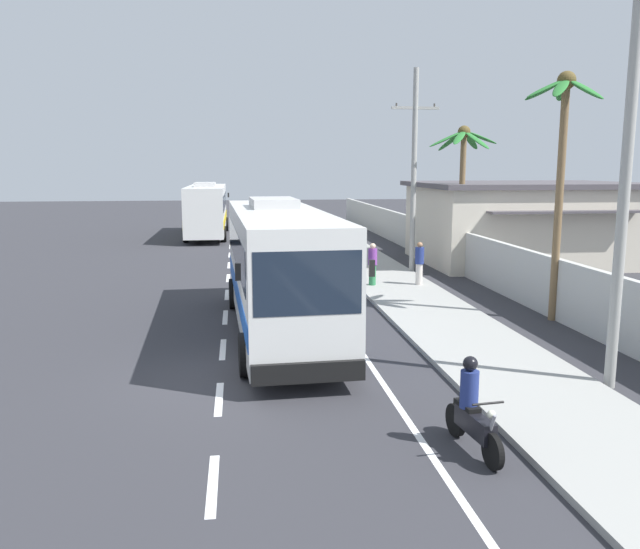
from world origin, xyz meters
TOP-DOWN VIEW (x-y plane):
  - ground_plane at (0.00, 0.00)m, footprint 160.00×160.00m
  - sidewalk_kerb at (6.80, 10.00)m, footprint 3.20×90.00m
  - lane_markings at (2.26, 14.47)m, footprint 3.82×71.00m
  - boundary_wall at (10.60, 14.00)m, footprint 0.24×60.00m
  - coach_bus_foreground at (1.64, 4.14)m, footprint 3.25×11.55m
  - coach_bus_far_lane at (-1.65, 30.74)m, footprint 2.96×11.27m
  - motorcycle_beside_bus at (4.37, 13.53)m, footprint 0.56×1.96m
  - motorcycle_trailing at (4.42, -4.38)m, footprint 0.56×1.96m
  - pedestrian_near_kerb at (5.81, 10.45)m, footprint 0.36×0.36m
  - pedestrian_midwalk at (6.12, 14.92)m, footprint 0.36×0.36m
  - pedestrian_far_walk at (7.71, 10.31)m, footprint 0.36×0.36m
  - utility_pole_nearest at (8.64, -1.70)m, footprint 2.20×0.24m
  - utility_pole_mid at (8.38, 13.84)m, footprint 2.16×0.24m
  - palm_nearest at (10.56, 13.55)m, footprint 3.38×3.06m
  - palm_second at (10.40, 4.45)m, footprint 2.63×2.48m
  - roadside_building at (14.94, 16.53)m, footprint 10.84×8.80m

SIDE VIEW (x-z plane):
  - ground_plane at x=0.00m, z-range 0.00..0.00m
  - lane_markings at x=2.26m, z-range 0.00..0.01m
  - sidewalk_kerb at x=6.80m, z-range 0.00..0.14m
  - motorcycle_beside_bus at x=4.37m, z-range -0.15..1.46m
  - motorcycle_trailing at x=4.42m, z-range -0.16..1.49m
  - pedestrian_midwalk at x=6.12m, z-range 0.17..1.73m
  - boundary_wall at x=10.60m, z-range 0.00..1.97m
  - pedestrian_near_kerb at x=5.81m, z-range 0.18..1.88m
  - pedestrian_far_walk at x=7.71m, z-range 0.18..1.91m
  - coach_bus_far_lane at x=-1.65m, z-range 0.08..3.89m
  - coach_bus_foreground at x=1.64m, z-range 0.08..3.97m
  - roadside_building at x=14.94m, z-range 0.02..4.09m
  - utility_pole_mid at x=8.38m, z-range 0.17..9.31m
  - palm_nearest at x=10.56m, z-range 1.61..8.28m
  - utility_pole_nearest at x=8.64m, z-range 0.19..10.31m
  - palm_second at x=10.40m, z-range 1.80..9.52m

